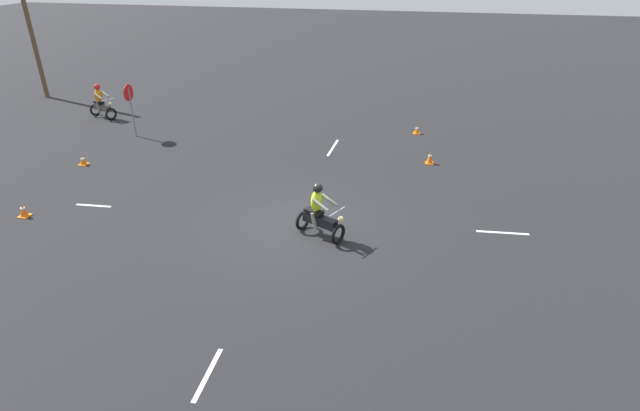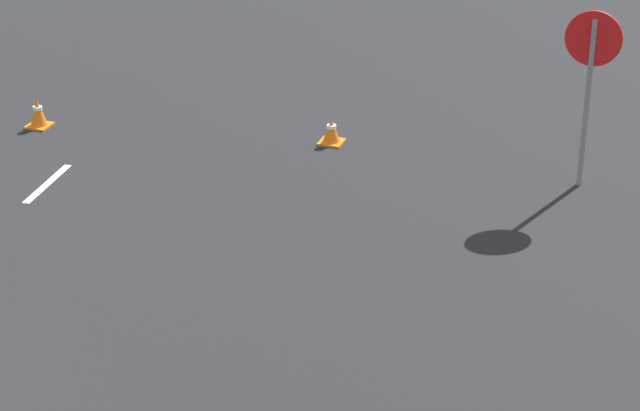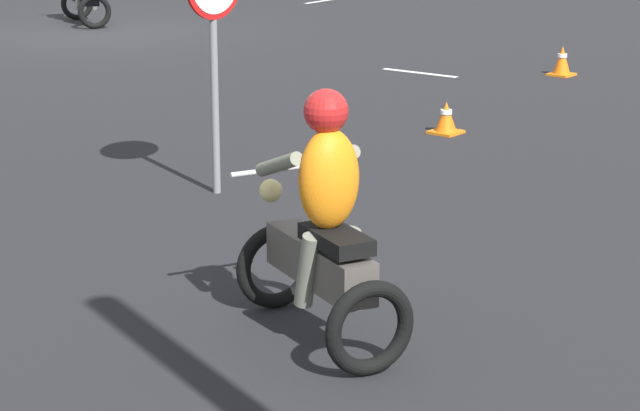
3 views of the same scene
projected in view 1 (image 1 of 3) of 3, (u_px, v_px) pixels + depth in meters
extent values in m
plane|color=black|center=(294.00, 225.00, 15.06)|extent=(120.00, 120.00, 0.00)
torus|color=black|center=(338.00, 234.00, 13.96)|extent=(0.58, 0.35, 0.60)
torus|color=black|center=(303.00, 220.00, 14.68)|extent=(0.58, 0.35, 0.60)
cube|color=black|center=(320.00, 220.00, 14.22)|extent=(0.70, 1.09, 0.28)
cube|color=black|center=(314.00, 211.00, 14.24)|extent=(0.48, 0.62, 0.10)
cylinder|color=silver|center=(337.00, 212.00, 13.67)|extent=(0.64, 0.34, 0.04)
sphere|color=#F2E08C|center=(341.00, 219.00, 13.68)|extent=(0.21, 0.21, 0.16)
ellipsoid|color=#CCEA26|center=(317.00, 201.00, 14.02)|extent=(0.48, 0.43, 0.64)
cylinder|color=slate|center=(321.00, 205.00, 13.69)|extent=(0.32, 0.53, 0.27)
cylinder|color=slate|center=(329.00, 200.00, 13.97)|extent=(0.32, 0.53, 0.27)
cylinder|color=slate|center=(314.00, 221.00, 14.18)|extent=(0.22, 0.27, 0.51)
cylinder|color=slate|center=(320.00, 218.00, 14.37)|extent=(0.22, 0.27, 0.51)
sphere|color=black|center=(318.00, 188.00, 13.80)|extent=(0.37, 0.37, 0.28)
torus|color=black|center=(111.00, 114.00, 24.15)|extent=(0.59, 0.33, 0.60)
torus|color=black|center=(96.00, 110.00, 24.82)|extent=(0.59, 0.33, 0.60)
cube|color=#4C4742|center=(102.00, 107.00, 24.39)|extent=(0.65, 1.11, 0.28)
cube|color=black|center=(99.00, 102.00, 24.40)|extent=(0.46, 0.62, 0.10)
cylinder|color=silver|center=(108.00, 100.00, 23.86)|extent=(0.66, 0.31, 0.04)
sphere|color=#F2E08C|center=(110.00, 104.00, 23.88)|extent=(0.21, 0.21, 0.16)
ellipsoid|color=orange|center=(98.00, 95.00, 24.18)|extent=(0.48, 0.41, 0.64)
cylinder|color=slate|center=(98.00, 96.00, 23.86)|extent=(0.30, 0.54, 0.27)
cylinder|color=slate|center=(106.00, 94.00, 24.15)|extent=(0.30, 0.54, 0.27)
cylinder|color=slate|center=(99.00, 108.00, 24.34)|extent=(0.21, 0.27, 0.51)
cylinder|color=slate|center=(104.00, 106.00, 24.54)|extent=(0.21, 0.27, 0.51)
sphere|color=red|center=(97.00, 87.00, 23.97)|extent=(0.37, 0.37, 0.28)
cylinder|color=slate|center=(132.00, 112.00, 21.69)|extent=(0.07, 0.07, 2.20)
cylinder|color=red|center=(128.00, 93.00, 21.31)|extent=(0.70, 0.03, 0.70)
cylinder|color=white|center=(128.00, 93.00, 21.31)|extent=(0.60, 0.01, 0.60)
cube|color=orange|center=(429.00, 163.00, 19.36)|extent=(0.32, 0.32, 0.03)
cone|color=orange|center=(430.00, 157.00, 19.25)|extent=(0.24, 0.24, 0.44)
cylinder|color=white|center=(430.00, 156.00, 19.22)|extent=(0.13, 0.13, 0.05)
cube|color=orange|center=(417.00, 133.00, 22.50)|extent=(0.32, 0.32, 0.03)
cone|color=orange|center=(417.00, 129.00, 22.42)|extent=(0.24, 0.24, 0.33)
cylinder|color=white|center=(417.00, 128.00, 22.39)|extent=(0.13, 0.13, 0.05)
cube|color=orange|center=(25.00, 216.00, 15.52)|extent=(0.32, 0.32, 0.03)
cone|color=orange|center=(23.00, 210.00, 15.43)|extent=(0.24, 0.24, 0.39)
cylinder|color=white|center=(23.00, 208.00, 15.40)|extent=(0.13, 0.13, 0.05)
cube|color=orange|center=(84.00, 164.00, 19.25)|extent=(0.32, 0.32, 0.03)
cone|color=orange|center=(83.00, 160.00, 19.17)|extent=(0.24, 0.24, 0.33)
cylinder|color=white|center=(83.00, 159.00, 19.14)|extent=(0.13, 0.13, 0.05)
cube|color=silver|center=(333.00, 148.00, 20.90)|extent=(1.96, 0.15, 0.01)
cube|color=silver|center=(94.00, 206.00, 16.18)|extent=(0.19, 1.21, 0.01)
cube|color=silver|center=(208.00, 374.00, 9.75)|extent=(1.42, 0.14, 0.01)
cube|color=silver|center=(503.00, 233.00, 14.63)|extent=(0.23, 1.51, 0.01)
cylinder|color=brown|center=(31.00, 31.00, 26.44)|extent=(0.24, 0.24, 7.08)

